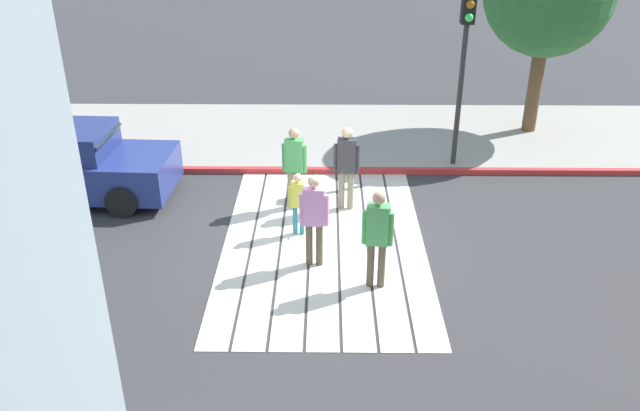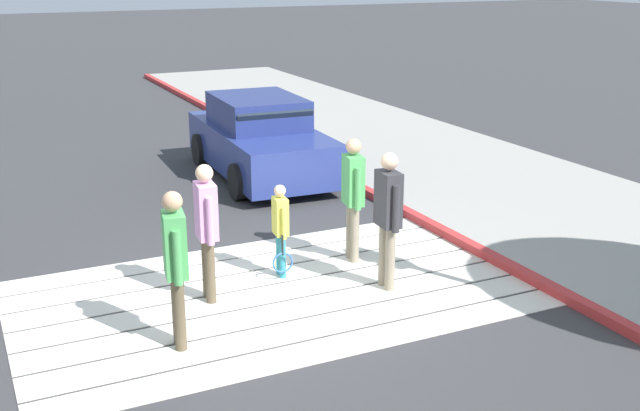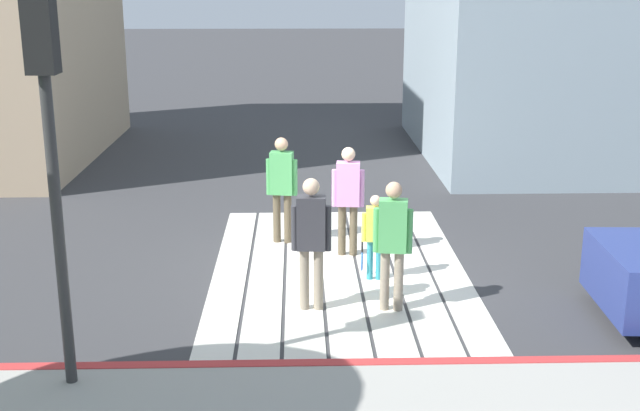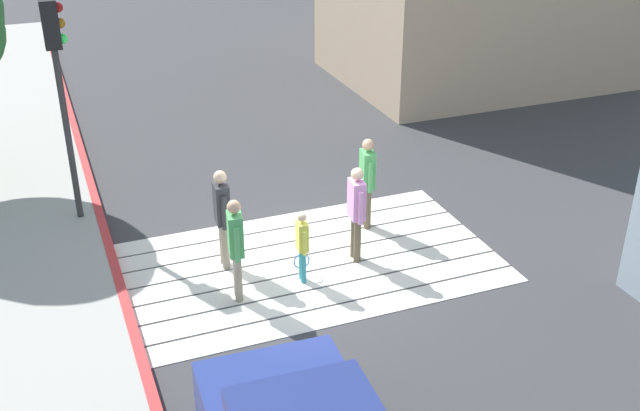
# 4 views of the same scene
# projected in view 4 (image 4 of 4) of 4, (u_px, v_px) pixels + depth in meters

# --- Properties ---
(ground_plane) EXTENTS (120.00, 120.00, 0.00)m
(ground_plane) POSITION_uv_depth(u_px,v_px,m) (311.00, 263.00, 13.47)
(ground_plane) COLOR #38383A
(crosswalk_stripes) EXTENTS (6.40, 3.80, 0.01)m
(crosswalk_stripes) POSITION_uv_depth(u_px,v_px,m) (311.00, 262.00, 13.47)
(crosswalk_stripes) COLOR silver
(crosswalk_stripes) RESTS_ON ground
(curb_painted) EXTENTS (0.16, 40.00, 0.13)m
(curb_painted) POSITION_uv_depth(u_px,v_px,m) (123.00, 297.00, 12.39)
(curb_painted) COLOR #BC3333
(curb_painted) RESTS_ON ground
(traffic_light_corner) EXTENTS (0.39, 0.28, 4.24)m
(traffic_light_corner) POSITION_uv_depth(u_px,v_px,m) (59.00, 69.00, 13.49)
(traffic_light_corner) COLOR #2D2D2D
(traffic_light_corner) RESTS_ON ground
(pedestrian_adult_lead) EXTENTS (0.26, 0.53, 1.81)m
(pedestrian_adult_lead) POSITION_uv_depth(u_px,v_px,m) (222.00, 212.00, 12.90)
(pedestrian_adult_lead) COLOR gray
(pedestrian_adult_lead) RESTS_ON ground
(pedestrian_adult_trailing) EXTENTS (0.28, 0.51, 1.77)m
(pedestrian_adult_trailing) POSITION_uv_depth(u_px,v_px,m) (236.00, 243.00, 12.01)
(pedestrian_adult_trailing) COLOR gray
(pedestrian_adult_trailing) RESTS_ON ground
(pedestrian_adult_side) EXTENTS (0.26, 0.51, 1.76)m
(pedestrian_adult_side) POSITION_uv_depth(u_px,v_px,m) (356.00, 207.00, 13.12)
(pedestrian_adult_side) COLOR brown
(pedestrian_adult_side) RESTS_ON ground
(pedestrian_teen_behind) EXTENTS (0.29, 0.52, 1.79)m
(pedestrian_teen_behind) POSITION_uv_depth(u_px,v_px,m) (367.00, 177.00, 14.20)
(pedestrian_teen_behind) COLOR brown
(pedestrian_teen_behind) RESTS_ON ground
(pedestrian_child_with_racket) EXTENTS (0.29, 0.40, 1.29)m
(pedestrian_child_with_racket) POSITION_uv_depth(u_px,v_px,m) (302.00, 243.00, 12.63)
(pedestrian_child_with_racket) COLOR teal
(pedestrian_child_with_racket) RESTS_ON ground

